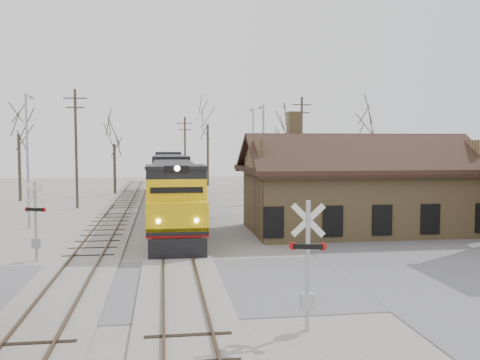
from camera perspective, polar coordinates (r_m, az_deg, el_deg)
The scene contains 20 objects.
ground at distance 22.33m, azimuth -6.29°, elevation -11.15°, with size 140.00×140.00×0.00m, color #9E998F.
road at distance 22.32m, azimuth -6.29°, elevation -11.11°, with size 60.00×9.00×0.03m, color #5B5B60.
track_main at distance 37.00m, azimuth -7.10°, elevation -4.99°, with size 3.40×90.00×0.24m.
track_siding at distance 37.19m, azimuth -14.07°, elevation -5.03°, with size 3.40×90.00×0.24m.
depot at distance 36.03m, azimuth 12.41°, elevation -1.54°, with size 15.20×9.31×7.90m.
locomotive_lead at distance 36.24m, azimuth -7.11°, elevation -1.38°, with size 3.14×20.99×4.66m.
locomotive_trailing at distance 57.45m, azimuth -7.54°, elevation 0.60°, with size 3.14×20.99×4.41m.
crossbuck_near at distance 16.84m, azimuth 7.23°, elevation -9.49°, with size 1.14×0.38×4.06m.
crossbuck_far at distance 28.19m, azimuth -20.96°, elevation -4.37°, with size 1.09×0.44×3.93m.
streetlight_a at distance 38.99m, azimuth -21.70°, elevation 2.67°, with size 0.25×2.04×9.14m.
streetlight_b at distance 44.50m, azimuth 2.46°, elevation 2.95°, with size 0.25×2.04×8.96m.
streetlight_c at distance 57.21m, azimuth 1.39°, elevation 3.48°, with size 0.25×2.04×9.54m.
utility_pole_a at distance 49.27m, azimuth -17.09°, elevation 3.43°, with size 2.00×0.24×10.51m.
utility_pole_b at distance 67.87m, azimuth -5.88°, elevation 3.07°, with size 2.00×0.24×9.06m.
utility_pole_c at distance 55.16m, azimuth 6.58°, elevation 3.61°, with size 2.00×0.24×10.49m.
tree_a at distance 57.56m, azimuth -22.58°, elevation 5.66°, with size 4.47×4.47×10.95m.
tree_b at distance 61.52m, azimuth -13.28°, elevation 4.60°, with size 3.78×3.78×9.26m.
tree_c at distance 72.28m, azimuth -3.47°, elevation 7.01°, with size 5.51×5.51×13.51m.
tree_d at distance 67.82m, azimuth 4.10°, elevation 5.90°, with size 4.63×4.63×11.35m.
tree_e at distance 60.84m, azimuth 13.03°, elevation 5.82°, with size 4.51×4.51×11.05m.
Camera 1 is at (-0.70, -21.54, 5.83)m, focal length 40.00 mm.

